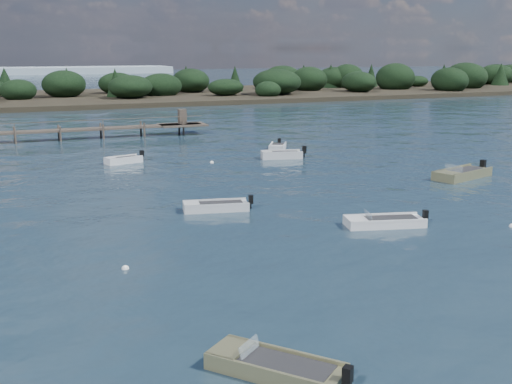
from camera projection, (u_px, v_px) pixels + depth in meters
name	position (u px, v px, depth m)	size (l,w,h in m)	color
ground	(124.00, 124.00, 79.38)	(400.00, 400.00, 0.00)	#152532
dinghy_extra_a	(278.00, 148.00, 59.28)	(2.64, 3.22, 1.05)	silver
dinghy_mid_white_a	(384.00, 223.00, 33.77)	(4.51, 2.52, 1.04)	silver
tender_far_grey_b	(282.00, 156.00, 54.47)	(3.93, 2.19, 1.32)	silver
tender_far_white	(124.00, 161.00, 52.19)	(3.38, 1.93, 1.13)	silver
dinghy_mid_grey	(216.00, 208.00, 37.04)	(4.13, 2.17, 1.02)	silver
dinghy_mid_white_b	(462.00, 175.00, 46.31)	(5.46, 3.32, 1.34)	#6F6E4A
dinghy_near_olive	(275.00, 370.00, 18.39)	(3.64, 4.00, 1.04)	#6F6E4A
buoy_b	(512.00, 227.00, 33.63)	(0.32, 0.32, 0.32)	white
buoy_c	(125.00, 269.00, 27.19)	(0.32, 0.32, 0.32)	white
buoy_e	(212.00, 163.00, 52.44)	(0.32, 0.32, 0.32)	white
far_headland	(212.00, 86.00, 124.35)	(190.00, 40.00, 5.80)	black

